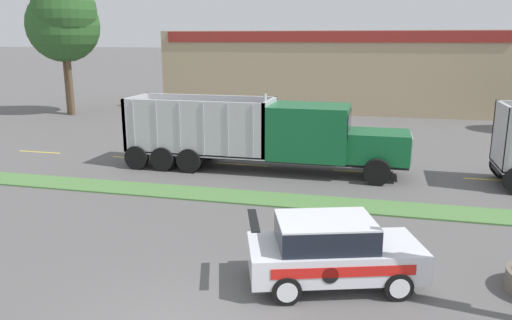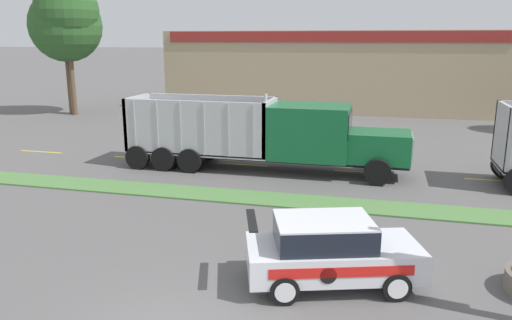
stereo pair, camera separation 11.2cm
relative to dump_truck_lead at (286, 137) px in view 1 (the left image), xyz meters
name	(u,v)px [view 1 (the left image)]	position (x,y,z in m)	size (l,w,h in m)	color
grass_verge	(272,199)	(0.30, -4.09, -1.50)	(120.00, 1.54, 0.06)	#517F42
centre_line_2	(40,152)	(-12.96, 0.68, -1.53)	(2.40, 0.14, 0.01)	yellow
centre_line_3	(136,158)	(-7.56, 0.68, -1.53)	(2.40, 0.14, 0.01)	yellow
centre_line_4	(242,164)	(-2.16, 0.68, -1.53)	(2.40, 0.14, 0.01)	yellow
centre_line_5	(361,172)	(3.24, 0.68, -1.53)	(2.40, 0.14, 0.01)	yellow
centre_line_6	(495,180)	(8.64, 0.68, -1.53)	(2.40, 0.14, 0.01)	yellow
dump_truck_lead	(286,137)	(0.00, 0.00, 0.00)	(12.30, 2.79, 3.47)	black
rally_car	(332,251)	(2.97, -9.91, -0.69)	(4.38, 2.98, 1.66)	silver
store_building_backdrop	(334,69)	(-0.15, 23.16, 1.59)	(26.60, 12.10, 6.25)	tan
tree_behind_left	(62,18)	(-19.35, 12.94, 5.58)	(5.34, 5.34, 10.61)	brown
tree_behind_centre	(63,4)	(-18.82, 12.44, 6.56)	(4.63, 4.63, 11.12)	brown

